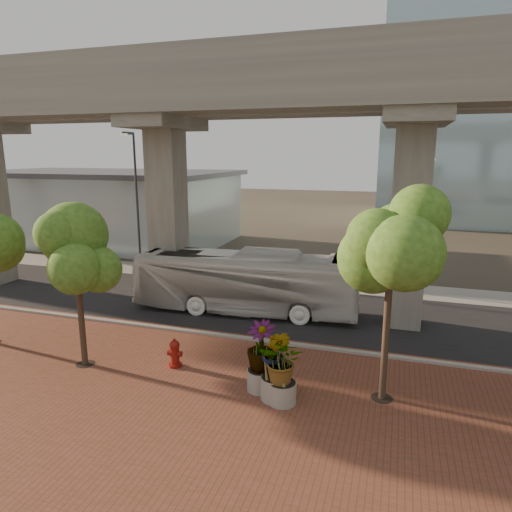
% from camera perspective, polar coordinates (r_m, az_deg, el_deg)
% --- Properties ---
extents(ground, '(160.00, 160.00, 0.00)m').
position_cam_1_polar(ground, '(21.50, 1.34, -8.63)').
color(ground, '#353126').
rests_on(ground, ground).
extents(brick_plaza, '(70.00, 13.00, 0.06)m').
position_cam_1_polar(brick_plaza, '(14.76, -7.91, -19.28)').
color(brick_plaza, brown).
rests_on(brick_plaza, ground).
extents(asphalt_road, '(90.00, 8.00, 0.04)m').
position_cam_1_polar(asphalt_road, '(23.30, 2.73, -6.87)').
color(asphalt_road, black).
rests_on(asphalt_road, ground).
extents(curb_strip, '(70.00, 0.25, 0.16)m').
position_cam_1_polar(curb_strip, '(19.70, -0.31, -10.44)').
color(curb_strip, gray).
rests_on(curb_strip, ground).
extents(far_sidewalk, '(90.00, 3.00, 0.06)m').
position_cam_1_polar(far_sidewalk, '(28.40, 5.60, -3.28)').
color(far_sidewalk, gray).
rests_on(far_sidewalk, ground).
extents(transit_viaduct, '(72.00, 5.60, 12.40)m').
position_cam_1_polar(transit_viaduct, '(21.96, 2.93, 11.29)').
color(transit_viaduct, gray).
rests_on(transit_viaduct, ground).
extents(station_pavilion, '(23.00, 13.00, 6.30)m').
position_cam_1_polar(station_pavilion, '(43.78, -18.39, 6.02)').
color(station_pavilion, silver).
rests_on(station_pavilion, ground).
extents(transit_bus, '(11.31, 3.25, 3.12)m').
position_cam_1_polar(transit_bus, '(22.73, -1.37, -3.29)').
color(transit_bus, silver).
rests_on(transit_bus, ground).
extents(fire_hydrant, '(0.54, 0.49, 1.08)m').
position_cam_1_polar(fire_hydrant, '(17.55, -10.10, -11.87)').
color(fire_hydrant, maroon).
rests_on(fire_hydrant, ground).
extents(planter_front, '(1.99, 1.99, 2.19)m').
position_cam_1_polar(planter_front, '(14.67, 3.35, -13.31)').
color(planter_front, gray).
rests_on(planter_front, ground).
extents(planter_right, '(2.25, 2.25, 2.40)m').
position_cam_1_polar(planter_right, '(15.34, 0.60, -11.57)').
color(planter_right, '#A09B91').
rests_on(planter_right, ground).
extents(planter_left, '(2.16, 2.16, 2.38)m').
position_cam_1_polar(planter_left, '(14.84, 2.49, -12.52)').
color(planter_left, gray).
rests_on(planter_left, ground).
extents(street_tree_near_west, '(3.64, 3.64, 5.81)m').
position_cam_1_polar(street_tree_near_west, '(17.51, -21.60, -0.15)').
color(street_tree_near_west, '#433226').
rests_on(street_tree_near_west, ground).
extents(street_tree_near_east, '(4.06, 4.06, 6.99)m').
position_cam_1_polar(street_tree_near_east, '(14.28, 16.64, 1.52)').
color(street_tree_near_east, '#433226').
rests_on(street_tree_near_east, ground).
extents(streetlamp_west, '(0.45, 1.32, 9.13)m').
position_cam_1_polar(streetlamp_west, '(31.59, -14.83, 7.75)').
color(streetlamp_west, '#302F34').
rests_on(streetlamp_west, ground).
extents(streetlamp_east, '(0.38, 1.11, 7.64)m').
position_cam_1_polar(streetlamp_east, '(26.59, 20.49, 4.64)').
color(streetlamp_east, '#313136').
rests_on(streetlamp_east, ground).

